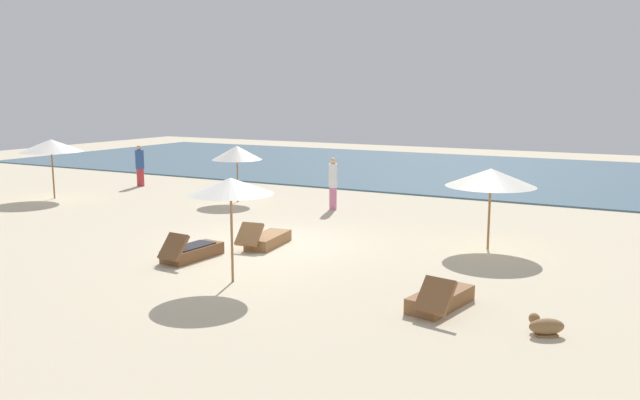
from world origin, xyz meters
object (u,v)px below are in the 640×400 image
dog (545,326)px  umbrella_1 (51,146)px  person_1 (333,183)px  umbrella_3 (231,186)px  lounger_4 (191,252)px  lounger_1 (440,299)px  umbrella_0 (237,153)px  lounger_0 (266,239)px  umbrella_2 (491,177)px  person_3 (140,166)px

dog → umbrella_1: bearing=163.0°
person_1 → umbrella_1: bearing=-164.2°
umbrella_3 → lounger_4: size_ratio=1.22×
lounger_1 → umbrella_1: bearing=162.7°
umbrella_0 → lounger_0: bearing=-48.5°
umbrella_1 → dog: 18.69m
dog → lounger_0: bearing=157.5°
umbrella_1 → lounger_4: umbrella_1 is taller
umbrella_0 → lounger_1: 12.39m
umbrella_2 → dog: bearing=-67.3°
dog → lounger_4: bearing=172.4°
lounger_0 → dog: (7.10, -2.94, -0.01)m
umbrella_2 → person_3: bearing=165.2°
lounger_4 → person_1: person_1 is taller
person_1 → dog: 11.48m
lounger_1 → lounger_0: bearing=154.7°
umbrella_2 → lounger_1: size_ratio=1.22×
umbrella_1 → dog: bearing=-17.0°
umbrella_0 → lounger_1: (9.72, -7.53, -1.54)m
lounger_0 → person_1: bearing=99.3°
lounger_1 → lounger_4: bearing=174.4°
umbrella_3 → person_1: (-1.95, 8.19, -1.07)m
lounger_0 → umbrella_3: bearing=-69.5°
lounger_0 → person_3: bearing=148.2°
umbrella_0 → umbrella_1: (-6.22, -2.55, 0.19)m
lounger_4 → person_3: bearing=138.8°
umbrella_1 → lounger_4: (9.88, -4.39, -1.73)m
person_3 → umbrella_3: bearing=-39.2°
lounger_0 → lounger_4: size_ratio=1.02×
umbrella_0 → lounger_1: bearing=-37.8°
umbrella_1 → umbrella_3: (11.78, -5.41, 0.04)m
umbrella_1 → lounger_1: umbrella_1 is taller
person_3 → dog: (17.31, -9.26, -0.68)m
umbrella_0 → umbrella_2: 9.77m
person_1 → lounger_0: bearing=-80.7°
umbrella_2 → person_1: (-5.77, 2.97, -0.88)m
person_1 → lounger_4: bearing=-89.6°
lounger_1 → lounger_4: 6.10m
dog → umbrella_0: bearing=145.4°
umbrella_2 → lounger_1: (0.35, -4.80, -1.58)m
umbrella_3 → lounger_0: (-1.08, 2.90, -1.78)m
umbrella_0 → dog: umbrella_0 is taller
umbrella_2 → lounger_0: size_ratio=1.22×
lounger_1 → person_3: person_3 is taller
umbrella_3 → lounger_0: umbrella_3 is taller
umbrella_1 → person_3: 3.99m
umbrella_2 → person_1: bearing=152.8°
person_3 → umbrella_1: bearing=-97.3°
person_3 → umbrella_0: bearing=-12.4°
umbrella_2 → dog: umbrella_2 is taller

